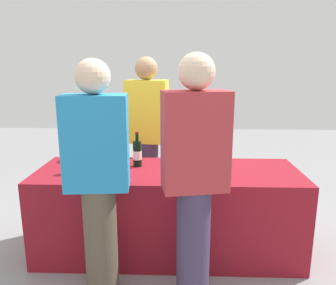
# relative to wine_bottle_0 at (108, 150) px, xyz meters

# --- Properties ---
(ground_plane) EXTENTS (12.00, 12.00, 0.00)m
(ground_plane) POSITION_rel_wine_bottle_0_xyz_m (0.57, -0.20, -0.90)
(ground_plane) COLOR gray
(tasting_table) EXTENTS (2.31, 0.79, 0.78)m
(tasting_table) POSITION_rel_wine_bottle_0_xyz_m (0.57, -0.20, -0.51)
(tasting_table) COLOR maroon
(tasting_table) RESTS_ON ground_plane
(wine_bottle_0) EXTENTS (0.07, 0.07, 0.34)m
(wine_bottle_0) POSITION_rel_wine_bottle_0_xyz_m (0.00, 0.00, 0.00)
(wine_bottle_0) COLOR black
(wine_bottle_0) RESTS_ON tasting_table
(wine_bottle_1) EXTENTS (0.07, 0.07, 0.32)m
(wine_bottle_1) POSITION_rel_wine_bottle_0_xyz_m (0.11, -0.00, -0.01)
(wine_bottle_1) COLOR black
(wine_bottle_1) RESTS_ON tasting_table
(wine_bottle_2) EXTENTS (0.08, 0.08, 0.32)m
(wine_bottle_2) POSITION_rel_wine_bottle_0_xyz_m (0.28, -0.09, -0.00)
(wine_bottle_2) COLOR black
(wine_bottle_2) RESTS_ON tasting_table
(wine_bottle_3) EXTENTS (0.07, 0.07, 0.31)m
(wine_bottle_3) POSITION_rel_wine_bottle_0_xyz_m (1.04, -0.09, -0.01)
(wine_bottle_3) COLOR black
(wine_bottle_3) RESTS_ON tasting_table
(wine_glass_0) EXTENTS (0.07, 0.07, 0.14)m
(wine_glass_0) POSITION_rel_wine_bottle_0_xyz_m (-0.27, -0.32, -0.03)
(wine_glass_0) COLOR silver
(wine_glass_0) RESTS_ON tasting_table
(wine_glass_1) EXTENTS (0.07, 0.07, 0.13)m
(wine_glass_1) POSITION_rel_wine_bottle_0_xyz_m (-0.02, -0.33, -0.03)
(wine_glass_1) COLOR silver
(wine_glass_1) RESTS_ON tasting_table
(wine_glass_2) EXTENTS (0.07, 0.07, 0.13)m
(wine_glass_2) POSITION_rel_wine_bottle_0_xyz_m (1.01, -0.36, -0.03)
(wine_glass_2) COLOR silver
(wine_glass_2) RESTS_ON tasting_table
(ice_bucket) EXTENTS (0.20, 0.20, 0.17)m
(ice_bucket) POSITION_rel_wine_bottle_0_xyz_m (-0.13, -0.15, -0.04)
(ice_bucket) COLOR silver
(ice_bucket) RESTS_ON tasting_table
(server_pouring) EXTENTS (0.45, 0.28, 1.76)m
(server_pouring) POSITION_rel_wine_bottle_0_xyz_m (0.32, 0.48, 0.06)
(server_pouring) COLOR #3F3351
(server_pouring) RESTS_ON ground_plane
(guest_0) EXTENTS (0.45, 0.27, 1.72)m
(guest_0) POSITION_rel_wine_bottle_0_xyz_m (0.11, -0.84, 0.03)
(guest_0) COLOR brown
(guest_0) RESTS_ON ground_plane
(guest_1) EXTENTS (0.46, 0.31, 1.76)m
(guest_1) POSITION_rel_wine_bottle_0_xyz_m (0.77, -0.88, 0.06)
(guest_1) COLOR #3F3351
(guest_1) RESTS_ON ground_plane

